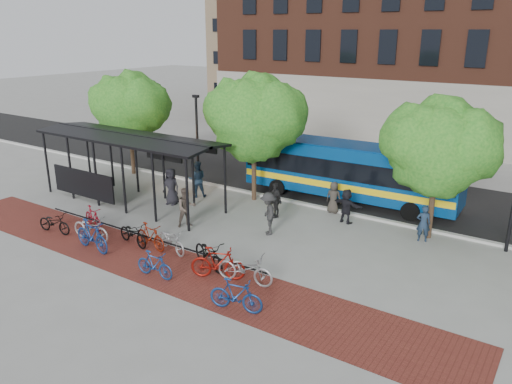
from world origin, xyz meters
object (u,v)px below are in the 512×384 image
Objects in this scene: bike_4 at (133,234)px; pedestrian_0 at (171,186)px; bus at (350,169)px; bike_0 at (54,223)px; pedestrian_7 at (423,223)px; lamp_post_left at (197,138)px; bike_3 at (92,236)px; bike_7 at (155,265)px; pedestrian_8 at (186,208)px; tree_c at (441,145)px; bike_1 at (93,217)px; pedestrian_5 at (346,206)px; bike_5 at (150,236)px; pedestrian_9 at (268,214)px; tree_a at (130,105)px; pedestrian_4 at (275,200)px; bike_9 at (218,263)px; bus_shelter at (127,145)px; pedestrian_6 at (334,197)px; bike_6 at (172,240)px; bike_8 at (209,253)px; tree_b at (256,115)px; bike_2 at (91,228)px; bike_11 at (236,295)px; pedestrian_2 at (197,179)px; bike_10 at (245,268)px.

bike_4 is 5.13m from pedestrian_0.
bike_0 is (-8.85, -11.17, -1.24)m from bus.
pedestrian_7 is at bearing -43.73° from bike_4.
lamp_post_left is 2.44× the size of bike_3.
pedestrian_8 is (-2.28, 4.31, 0.42)m from bike_7.
tree_c is at bearing 7.51° from pedestrian_0.
bike_1 is 1.02× the size of pedestrian_5.
tree_c is at bearing -129.43° from pedestrian_7.
pedestrian_9 is at bearing -30.93° from bike_5.
bike_5 is 5.04m from pedestrian_9.
pedestrian_7 is at bearing -65.88° from bike_0.
pedestrian_9 is at bearing -101.53° from bus.
tree_a is 3.92× the size of pedestrian_7.
pedestrian_9 is at bearing -63.53° from bike_0.
bike_5 is at bearing -83.53° from pedestrian_4.
tree_c reaches higher than lamp_post_left.
bike_5 is 1.09× the size of pedestrian_5.
bike_9 is 4.51m from pedestrian_9.
bus_shelter is 6.20m from bike_4.
tree_c is 13.05m from bike_4.
pedestrian_7 reaches higher than bike_1.
pedestrian_8 reaches higher than bike_7.
bike_0 is at bearing -64.01° from tree_a.
bus is at bearing 93.22° from pedestrian_4.
pedestrian_5 is at bearing 10.58° from pedestrian_0.
pedestrian_9 reaches higher than pedestrian_6.
bike_1 is 4.19m from pedestrian_8.
bike_6 is 2.08m from bike_8.
pedestrian_6 reaches higher than bike_7.
tree_b reaches higher than bike_6.
bike_3 is (0.92, -0.68, 0.11)m from bike_2.
bike_0 is 0.99× the size of bike_11.
bike_6 is 0.95× the size of bike_9.
bike_3 is at bearing -51.57° from tree_a.
tree_c is 12.31m from bike_5.
tree_a is at bearing -0.81° from pedestrian_6.
bike_3 is at bearing -76.76° from lamp_post_left.
bus_shelter is 4.00m from pedestrian_2.
tree_b is 3.43× the size of pedestrian_0.
tree_c reaches higher than bike_10.
bike_0 is at bearing 82.27° from bike_7.
tree_c is 7.62m from pedestrian_9.
pedestrian_4 is at bearing 11.15° from bike_11.
bike_10 is 5.96m from pedestrian_8.
pedestrian_5 is at bearing -37.16° from bike_1.
pedestrian_8 reaches higher than bike_3.
bike_4 is (0.95, 1.30, -0.14)m from bike_3.
pedestrian_6 reaches higher than bike_8.
tree_a is at bearing 9.31° from pedestrian_5.
pedestrian_2 is 1.03× the size of pedestrian_9.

